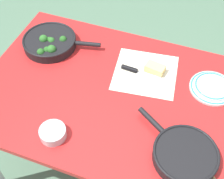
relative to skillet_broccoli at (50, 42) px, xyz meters
name	(u,v)px	position (x,y,z in m)	size (l,w,h in m)	color
ground_plane	(112,162)	(-0.43, 0.19, -0.76)	(14.00, 14.00, 0.00)	#51755B
dining_table_red	(112,102)	(-0.43, 0.19, -0.11)	(1.29, 0.89, 0.73)	red
skillet_broccoli	(50,42)	(0.00, 0.00, 0.00)	(0.42, 0.29, 0.08)	black
skillet_eggs	(185,155)	(-0.83, 0.42, 0.00)	(0.38, 0.30, 0.05)	black
parchment_sheet	(145,73)	(-0.55, 0.01, -0.03)	(0.35, 0.34, 0.00)	silver
grater_knife	(137,71)	(-0.50, 0.02, -0.02)	(0.23, 0.04, 0.02)	silver
cheese_block	(155,69)	(-0.59, -0.02, -0.01)	(0.10, 0.07, 0.04)	#EFD67A
dinner_plate_stack	(212,87)	(-0.88, 0.00, -0.02)	(0.22, 0.22, 0.03)	white
prep_bowl_steel	(53,133)	(-0.28, 0.51, -0.01)	(0.12, 0.12, 0.04)	#B7B7BC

